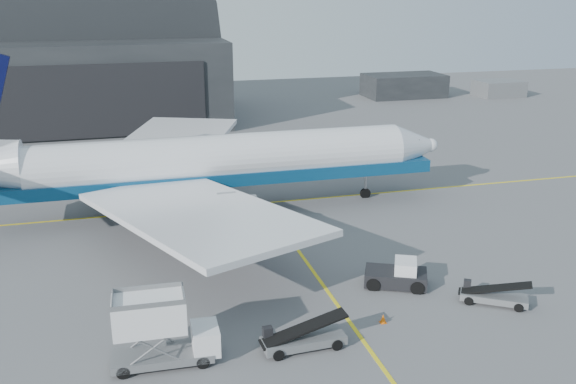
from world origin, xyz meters
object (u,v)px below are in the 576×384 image
object	(u,v)px
pushback_tug	(398,275)
catering_truck	(160,331)
airliner	(201,163)
belt_loader_a	(302,339)
belt_loader_b	(493,296)

from	to	relation	value
pushback_tug	catering_truck	bearing A→B (deg)	-136.35
pushback_tug	airliner	bearing A→B (deg)	145.35
belt_loader_a	belt_loader_b	bearing A→B (deg)	5.61
pushback_tug	belt_loader_b	bearing A→B (deg)	-14.74
airliner	belt_loader_a	xyz separation A→B (m)	(2.25, -24.03, -3.88)
pushback_tug	belt_loader_b	size ratio (longest dim) A/B	1.10
catering_truck	airliner	bearing A→B (deg)	78.76
airliner	catering_truck	distance (m)	24.30
catering_truck	belt_loader_b	distance (m)	20.94
catering_truck	belt_loader_a	world-z (taller)	catering_truck
airliner	catering_truck	bearing A→B (deg)	-102.98
pushback_tug	belt_loader_a	world-z (taller)	belt_loader_a
airliner	belt_loader_a	size ratio (longest dim) A/B	9.09
belt_loader_a	belt_loader_b	size ratio (longest dim) A/B	1.19
airliner	pushback_tug	size ratio (longest dim) A/B	9.76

